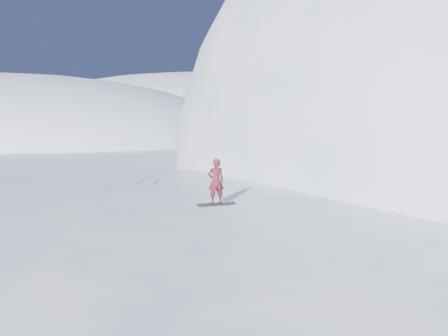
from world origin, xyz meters
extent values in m
plane|color=white|center=(0.00, 0.00, 0.00)|extent=(400.00, 400.00, 0.00)
ellipsoid|color=white|center=(1.00, 3.00, 0.00)|extent=(36.00, 28.00, 4.80)
ellipsoid|color=white|center=(10.00, 20.00, 0.00)|extent=(28.00, 24.00, 18.00)
ellipsoid|color=white|center=(-40.00, 110.00, 0.00)|extent=(140.00, 90.00, 36.00)
ellipsoid|color=white|center=(-4.00, -2.00, 0.00)|extent=(6.00, 5.40, 0.80)
ellipsoid|color=white|center=(5.00, -3.00, 0.00)|extent=(5.00, 4.50, 0.70)
ellipsoid|color=white|center=(-2.00, 6.00, 0.00)|extent=(7.00, 6.30, 1.00)
ellipsoid|color=white|center=(7.00, 4.00, 0.00)|extent=(4.00, 3.60, 0.60)
cube|color=black|center=(2.50, 0.08, 2.41)|extent=(1.26, 0.91, 0.02)
imported|color=maroon|center=(2.50, 0.08, 3.19)|extent=(0.67, 0.60, 1.53)
cube|color=silver|center=(-2.46, 5.67, 2.42)|extent=(0.97, 5.94, 0.04)
cube|color=silver|center=(-1.98, 5.67, 2.42)|extent=(1.61, 5.81, 0.04)
camera|label=1|loc=(6.41, -12.60, 5.47)|focal=32.00mm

